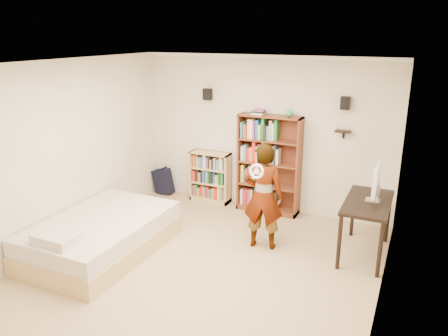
% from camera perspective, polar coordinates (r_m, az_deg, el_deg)
% --- Properties ---
extents(ground, '(4.50, 5.00, 0.01)m').
position_cam_1_polar(ground, '(6.00, -3.37, -13.29)').
color(ground, tan).
rests_on(ground, ground).
extents(room_shell, '(4.52, 5.02, 2.71)m').
position_cam_1_polar(room_shell, '(5.33, -3.70, 3.24)').
color(room_shell, '#EFE7CD').
rests_on(room_shell, ground).
extents(crown_molding, '(4.50, 5.00, 0.06)m').
position_cam_1_polar(crown_molding, '(5.18, -3.90, 13.04)').
color(crown_molding, white).
rests_on(crown_molding, room_shell).
extents(speaker_left, '(0.14, 0.12, 0.20)m').
position_cam_1_polar(speaker_left, '(7.85, -2.16, 9.60)').
color(speaker_left, black).
rests_on(speaker_left, room_shell).
extents(speaker_right, '(0.14, 0.12, 0.20)m').
position_cam_1_polar(speaker_right, '(7.11, 15.56, 8.17)').
color(speaker_right, black).
rests_on(speaker_right, room_shell).
extents(wall_shelf, '(0.25, 0.16, 0.02)m').
position_cam_1_polar(wall_shelf, '(7.20, 15.29, 4.65)').
color(wall_shelf, black).
rests_on(wall_shelf, room_shell).
extents(tall_bookshelf, '(1.09, 0.32, 1.72)m').
position_cam_1_polar(tall_bookshelf, '(7.58, 5.88, 0.43)').
color(tall_bookshelf, brown).
rests_on(tall_bookshelf, ground).
extents(low_bookshelf, '(0.76, 0.28, 0.95)m').
position_cam_1_polar(low_bookshelf, '(8.13, -1.78, -1.18)').
color(low_bookshelf, '#D6B773').
rests_on(low_bookshelf, ground).
extents(computer_desk, '(0.60, 1.20, 0.82)m').
position_cam_1_polar(computer_desk, '(6.53, 17.97, -7.47)').
color(computer_desk, black).
rests_on(computer_desk, ground).
extents(imac, '(0.16, 0.54, 0.53)m').
position_cam_1_polar(imac, '(6.30, 19.06, -1.84)').
color(imac, white).
rests_on(imac, computer_desk).
extents(daybed, '(1.41, 2.17, 0.64)m').
position_cam_1_polar(daybed, '(6.57, -15.73, -7.95)').
color(daybed, beige).
rests_on(daybed, ground).
extents(person, '(0.64, 0.47, 1.58)m').
position_cam_1_polar(person, '(6.32, 5.14, -3.71)').
color(person, black).
rests_on(person, ground).
extents(wii_wheel, '(0.21, 0.08, 0.21)m').
position_cam_1_polar(wii_wheel, '(5.91, 4.28, -0.43)').
color(wii_wheel, white).
rests_on(wii_wheel, person).
extents(navy_bag, '(0.40, 0.28, 0.51)m').
position_cam_1_polar(navy_bag, '(8.66, -7.93, -1.68)').
color(navy_bag, black).
rests_on(navy_bag, ground).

